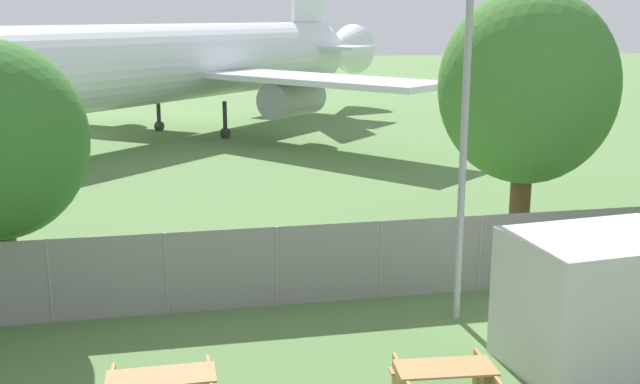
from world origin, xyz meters
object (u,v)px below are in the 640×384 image
portable_cabin (601,301)px  picnic_bench_near_cabin (445,382)px  airplane (176,63)px  tree_far_right (527,87)px

portable_cabin → picnic_bench_near_cabin: (-3.51, -0.94, -0.86)m
airplane → picnic_bench_near_cabin: (4.01, -31.51, -3.65)m
picnic_bench_near_cabin → tree_far_right: 10.85m
airplane → picnic_bench_near_cabin: size_ratio=16.96×
airplane → picnic_bench_near_cabin: airplane is taller
airplane → tree_far_right: (9.46, -23.16, 0.62)m
tree_far_right → picnic_bench_near_cabin: bearing=-123.1°
airplane → tree_far_right: airplane is taller
airplane → tree_far_right: 25.03m
portable_cabin → tree_far_right: bearing=69.4°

